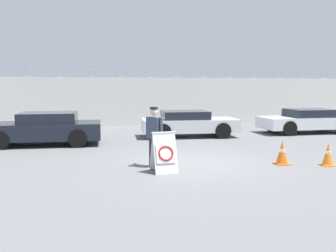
# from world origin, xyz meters

# --- Properties ---
(ground_plane) EXTENTS (90.00, 90.00, 0.00)m
(ground_plane) POSITION_xyz_m (0.00, 0.00, 0.00)
(ground_plane) COLOR #5B5B5E
(perimeter_wall) EXTENTS (36.00, 0.30, 3.26)m
(perimeter_wall) POSITION_xyz_m (-0.00, 11.15, 1.41)
(perimeter_wall) COLOR silver
(perimeter_wall) RESTS_ON ground_plane
(barricade_sign) EXTENTS (0.66, 0.76, 1.10)m
(barricade_sign) POSITION_xyz_m (-1.12, -0.99, 0.55)
(barricade_sign) COLOR white
(barricade_sign) RESTS_ON ground_plane
(security_guard) EXTENTS (0.47, 0.65, 1.73)m
(security_guard) POSITION_xyz_m (-1.24, -0.23, 0.96)
(security_guard) COLOR #232838
(security_guard) RESTS_ON ground_plane
(traffic_cone_near) EXTENTS (0.38, 0.38, 0.66)m
(traffic_cone_near) POSITION_xyz_m (3.75, -1.31, 0.33)
(traffic_cone_near) COLOR orange
(traffic_cone_near) RESTS_ON ground_plane
(traffic_cone_mid) EXTENTS (0.41, 0.41, 0.72)m
(traffic_cone_mid) POSITION_xyz_m (2.52, -0.84, 0.35)
(traffic_cone_mid) COLOR orange
(traffic_cone_mid) RESTS_ON ground_plane
(parked_car_front_coupe) EXTENTS (4.59, 2.24, 1.29)m
(parked_car_front_coupe) POSITION_xyz_m (-4.67, 4.69, 0.66)
(parked_car_front_coupe) COLOR black
(parked_car_front_coupe) RESTS_ON ground_plane
(parked_car_rear_sedan) EXTENTS (4.46, 2.22, 1.18)m
(parked_car_rear_sedan) POSITION_xyz_m (1.56, 5.65, 0.62)
(parked_car_rear_sedan) COLOR black
(parked_car_rear_sedan) RESTS_ON ground_plane
(parked_car_far_side) EXTENTS (4.55, 2.13, 1.18)m
(parked_car_far_side) POSITION_xyz_m (7.68, 5.64, 0.61)
(parked_car_far_side) COLOR black
(parked_car_far_side) RESTS_ON ground_plane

